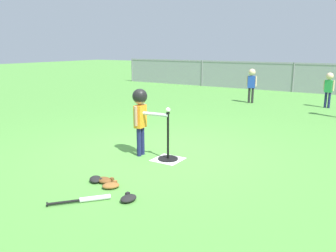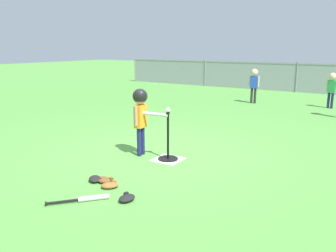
{
  "view_description": "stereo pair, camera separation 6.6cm",
  "coord_description": "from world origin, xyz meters",
  "px_view_note": "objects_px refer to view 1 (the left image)",
  "views": [
    {
      "loc": [
        3.16,
        -4.68,
        1.77
      ],
      "look_at": [
        0.33,
        -0.22,
        0.55
      ],
      "focal_mm": 37.04,
      "sensor_mm": 36.0,
      "label": 1
    },
    {
      "loc": [
        3.22,
        -4.64,
        1.77
      ],
      "look_at": [
        0.33,
        -0.22,
        0.55
      ],
      "focal_mm": 37.04,
      "sensor_mm": 36.0,
      "label": 2
    }
  ],
  "objects_px": {
    "batting_tee": "(168,152)",
    "spare_bat_silver": "(89,199)",
    "glove_tossed_aside": "(111,185)",
    "fielder_deep_right": "(329,85)",
    "batter_child": "(141,108)",
    "glove_outfield_drop": "(105,180)",
    "baseball_on_tee": "(168,110)",
    "glove_by_plate": "(128,198)",
    "fielder_near_right": "(252,81)",
    "glove_near_bats": "(96,179)"
  },
  "relations": [
    {
      "from": "batting_tee",
      "to": "glove_tossed_aside",
      "type": "xyz_separation_m",
      "value": [
        -0.0,
        -1.35,
        -0.09
      ]
    },
    {
      "from": "batting_tee",
      "to": "glove_outfield_drop",
      "type": "distance_m",
      "value": 1.28
    },
    {
      "from": "fielder_near_right",
      "to": "batter_child",
      "type": "bearing_deg",
      "value": -87.15
    },
    {
      "from": "batter_child",
      "to": "glove_outfield_drop",
      "type": "xyz_separation_m",
      "value": [
        0.31,
        -1.22,
        -0.75
      ]
    },
    {
      "from": "baseball_on_tee",
      "to": "glove_outfield_drop",
      "type": "relative_size",
      "value": 0.3
    },
    {
      "from": "batting_tee",
      "to": "fielder_near_right",
      "type": "relative_size",
      "value": 0.71
    },
    {
      "from": "fielder_deep_right",
      "to": "glove_tossed_aside",
      "type": "distance_m",
      "value": 8.01
    },
    {
      "from": "spare_bat_silver",
      "to": "glove_tossed_aside",
      "type": "xyz_separation_m",
      "value": [
        -0.04,
        0.44,
        0.01
      ]
    },
    {
      "from": "spare_bat_silver",
      "to": "glove_outfield_drop",
      "type": "height_order",
      "value": "glove_outfield_drop"
    },
    {
      "from": "fielder_near_right",
      "to": "glove_outfield_drop",
      "type": "xyz_separation_m",
      "value": [
        0.61,
        -7.44,
        -0.66
      ]
    },
    {
      "from": "batter_child",
      "to": "glove_outfield_drop",
      "type": "relative_size",
      "value": 4.48
    },
    {
      "from": "fielder_near_right",
      "to": "glove_tossed_aside",
      "type": "xyz_separation_m",
      "value": [
        0.8,
        -7.53,
        -0.66
      ]
    },
    {
      "from": "spare_bat_silver",
      "to": "glove_outfield_drop",
      "type": "distance_m",
      "value": 0.58
    },
    {
      "from": "fielder_near_right",
      "to": "glove_tossed_aside",
      "type": "relative_size",
      "value": 3.99
    },
    {
      "from": "spare_bat_silver",
      "to": "glove_near_bats",
      "type": "xyz_separation_m",
      "value": [
        -0.36,
        0.49,
        0.01
      ]
    },
    {
      "from": "batter_child",
      "to": "glove_tossed_aside",
      "type": "relative_size",
      "value": 4.09
    },
    {
      "from": "glove_tossed_aside",
      "to": "fielder_deep_right",
      "type": "bearing_deg",
      "value": 79.96
    },
    {
      "from": "fielder_near_right",
      "to": "glove_near_bats",
      "type": "bearing_deg",
      "value": -86.25
    },
    {
      "from": "glove_by_plate",
      "to": "glove_outfield_drop",
      "type": "bearing_deg",
      "value": 156.24
    },
    {
      "from": "fielder_near_right",
      "to": "glove_near_bats",
      "type": "distance_m",
      "value": 7.52
    },
    {
      "from": "glove_by_plate",
      "to": "glove_near_bats",
      "type": "relative_size",
      "value": 0.84
    },
    {
      "from": "batting_tee",
      "to": "batter_child",
      "type": "height_order",
      "value": "batter_child"
    },
    {
      "from": "batter_child",
      "to": "glove_by_plate",
      "type": "bearing_deg",
      "value": -58.24
    },
    {
      "from": "baseball_on_tee",
      "to": "spare_bat_silver",
      "type": "bearing_deg",
      "value": -88.68
    },
    {
      "from": "fielder_near_right",
      "to": "glove_by_plate",
      "type": "xyz_separation_m",
      "value": [
        1.23,
        -7.71,
        -0.66
      ]
    },
    {
      "from": "spare_bat_silver",
      "to": "glove_outfield_drop",
      "type": "xyz_separation_m",
      "value": [
        -0.23,
        0.53,
        0.01
      ]
    },
    {
      "from": "baseball_on_tee",
      "to": "batting_tee",
      "type": "bearing_deg",
      "value": -26.57
    },
    {
      "from": "glove_near_bats",
      "to": "batting_tee",
      "type": "bearing_deg",
      "value": 76.43
    },
    {
      "from": "batting_tee",
      "to": "glove_tossed_aside",
      "type": "bearing_deg",
      "value": -90.08
    },
    {
      "from": "batting_tee",
      "to": "fielder_near_right",
      "type": "height_order",
      "value": "fielder_near_right"
    },
    {
      "from": "batting_tee",
      "to": "glove_by_plate",
      "type": "xyz_separation_m",
      "value": [
        0.42,
        -1.53,
        -0.09
      ]
    },
    {
      "from": "batting_tee",
      "to": "spare_bat_silver",
      "type": "bearing_deg",
      "value": -88.68
    },
    {
      "from": "glove_tossed_aside",
      "to": "baseball_on_tee",
      "type": "bearing_deg",
      "value": 89.92
    },
    {
      "from": "batter_child",
      "to": "glove_tossed_aside",
      "type": "height_order",
      "value": "batter_child"
    },
    {
      "from": "glove_outfield_drop",
      "to": "glove_near_bats",
      "type": "bearing_deg",
      "value": -162.05
    },
    {
      "from": "batting_tee",
      "to": "spare_bat_silver",
      "type": "relative_size",
      "value": 1.32
    },
    {
      "from": "glove_by_plate",
      "to": "fielder_deep_right",
      "type": "bearing_deg",
      "value": 83.16
    },
    {
      "from": "batter_child",
      "to": "baseball_on_tee",
      "type": "bearing_deg",
      "value": 5.4
    },
    {
      "from": "glove_by_plate",
      "to": "baseball_on_tee",
      "type": "bearing_deg",
      "value": 105.48
    },
    {
      "from": "glove_outfield_drop",
      "to": "fielder_near_right",
      "type": "bearing_deg",
      "value": 94.73
    },
    {
      "from": "fielder_deep_right",
      "to": "glove_by_plate",
      "type": "bearing_deg",
      "value": -96.84
    },
    {
      "from": "fielder_near_right",
      "to": "glove_near_bats",
      "type": "height_order",
      "value": "fielder_near_right"
    },
    {
      "from": "spare_bat_silver",
      "to": "glove_tossed_aside",
      "type": "relative_size",
      "value": 2.16
    },
    {
      "from": "batting_tee",
      "to": "glove_near_bats",
      "type": "height_order",
      "value": "batting_tee"
    },
    {
      "from": "batter_child",
      "to": "glove_by_plate",
      "type": "height_order",
      "value": "batter_child"
    },
    {
      "from": "fielder_deep_right",
      "to": "fielder_near_right",
      "type": "bearing_deg",
      "value": -171.47
    },
    {
      "from": "spare_bat_silver",
      "to": "glove_outfield_drop",
      "type": "bearing_deg",
      "value": 113.57
    },
    {
      "from": "spare_bat_silver",
      "to": "glove_near_bats",
      "type": "distance_m",
      "value": 0.6
    },
    {
      "from": "baseball_on_tee",
      "to": "fielder_deep_right",
      "type": "height_order",
      "value": "fielder_deep_right"
    },
    {
      "from": "batter_child",
      "to": "fielder_near_right",
      "type": "distance_m",
      "value": 6.23
    }
  ]
}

